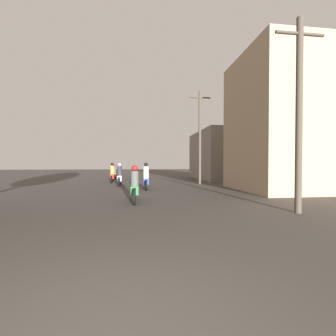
{
  "coord_description": "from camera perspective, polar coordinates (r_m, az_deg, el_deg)",
  "views": [
    {
      "loc": [
        0.27,
        -1.61,
        1.54
      ],
      "look_at": [
        2.57,
        16.24,
        1.19
      ],
      "focal_mm": 24.0,
      "sensor_mm": 36.0,
      "label": 1
    }
  ],
  "objects": [
    {
      "name": "motorcycle_green",
      "position": [
        9.13,
        -8.45,
        -4.81
      ],
      "size": [
        0.6,
        1.94,
        1.48
      ],
      "rotation": [
        0.0,
        0.0,
        -0.12
      ],
      "color": "black",
      "rests_on": "ground_plane"
    },
    {
      "name": "motorcycle_silver",
      "position": [
        16.15,
        -12.16,
        -2.1
      ],
      "size": [
        0.6,
        2.07,
        1.59
      ],
      "rotation": [
        0.0,
        0.0,
        0.08
      ],
      "color": "black",
      "rests_on": "ground_plane"
    },
    {
      "name": "motorcycle_blue",
      "position": [
        13.54,
        -5.61,
        -2.69
      ],
      "size": [
        0.6,
        2.0,
        1.61
      ],
      "rotation": [
        0.0,
        0.0,
        -0.14
      ],
      "color": "black",
      "rests_on": "ground_plane"
    },
    {
      "name": "motorcycle_orange",
      "position": [
        22.53,
        -13.41,
        -1.3
      ],
      "size": [
        0.6,
        1.95,
        1.49
      ],
      "rotation": [
        0.0,
        0.0,
        -0.02
      ],
      "color": "black",
      "rests_on": "ground_plane"
    },
    {
      "name": "motorcycle_yellow",
      "position": [
        24.86,
        -12.06,
        -1.11
      ],
      "size": [
        0.6,
        1.89,
        1.45
      ],
      "rotation": [
        0.0,
        0.0,
        -0.13
      ],
      "color": "black",
      "rests_on": "ground_plane"
    },
    {
      "name": "motorcycle_red",
      "position": [
        18.98,
        -13.95,
        -1.6
      ],
      "size": [
        0.6,
        1.93,
        1.61
      ],
      "rotation": [
        0.0,
        0.0,
        -0.02
      ],
      "color": "black",
      "rests_on": "ground_plane"
    },
    {
      "name": "utility_pole_far",
      "position": [
        17.15,
        8.09,
        8.18
      ],
      "size": [
        1.6,
        0.2,
        6.98
      ],
      "color": "#4C4238",
      "rests_on": "ground_plane"
    },
    {
      "name": "utility_pole_near",
      "position": [
        8.24,
        30.33,
        12.41
      ],
      "size": [
        1.6,
        0.2,
        6.04
      ],
      "color": "#4C4238",
      "rests_on": "ground_plane"
    },
    {
      "name": "building_right_near",
      "position": [
        14.68,
        26.55,
        10.1
      ],
      "size": [
        4.67,
        5.4,
        7.73
      ],
      "color": "tan",
      "rests_on": "ground_plane"
    },
    {
      "name": "building_right_far",
      "position": [
        23.14,
        13.53,
        3.1
      ],
      "size": [
        4.87,
        7.79,
        4.71
      ],
      "color": "gray",
      "rests_on": "ground_plane"
    }
  ]
}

